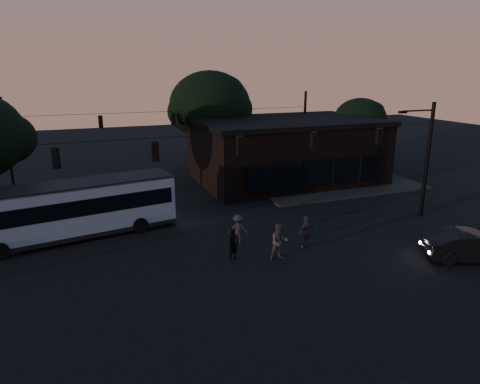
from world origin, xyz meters
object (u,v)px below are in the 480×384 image
object	(u,v)px
pedestrian_d	(238,229)
pedestrian_c	(306,232)
bus	(74,207)
pedestrian_a	(233,244)
building	(286,150)
car	(473,246)
pedestrian_b	(279,242)

from	to	relation	value
pedestrian_d	pedestrian_c	bearing A→B (deg)	162.68
bus	pedestrian_a	world-z (taller)	bus
building	car	world-z (taller)	building
pedestrian_c	pedestrian_d	size ratio (longest dim) A/B	1.07
pedestrian_a	pedestrian_c	world-z (taller)	pedestrian_c
pedestrian_b	pedestrian_d	size ratio (longest dim) A/B	1.14
car	pedestrian_d	bearing A→B (deg)	82.66
building	pedestrian_a	world-z (taller)	building
car	pedestrian_b	bearing A→B (deg)	92.62
pedestrian_b	pedestrian_c	world-z (taller)	pedestrian_b
building	bus	bearing A→B (deg)	-156.58
pedestrian_b	pedestrian_d	bearing A→B (deg)	121.39
pedestrian_a	building	bearing A→B (deg)	31.00
bus	pedestrian_d	size ratio (longest dim) A/B	7.03
car	pedestrian_b	world-z (taller)	pedestrian_b
building	pedestrian_d	xyz separation A→B (m)	(-9.10, -11.91, -1.87)
pedestrian_a	pedestrian_b	bearing A→B (deg)	-43.70
bus	pedestrian_b	xyz separation A→B (m)	(9.65, -7.07, -0.86)
car	building	bearing A→B (deg)	28.59
pedestrian_a	pedestrian_c	xyz separation A→B (m)	(4.26, 0.05, 0.07)
car	pedestrian_b	xyz separation A→B (m)	(-9.13, 3.72, 0.18)
car	pedestrian_a	size ratio (longest dim) A/B	2.85
pedestrian_d	bus	bearing A→B (deg)	-14.31
building	car	distance (m)	18.53
bus	car	bearing A→B (deg)	-39.71
pedestrian_b	bus	bearing A→B (deg)	151.77
pedestrian_a	pedestrian_b	xyz separation A→B (m)	(2.19, -0.83, 0.13)
pedestrian_d	pedestrian_b	bearing A→B (deg)	126.07
car	pedestrian_d	xyz separation A→B (m)	(-10.33, 6.48, 0.06)
bus	pedestrian_b	size ratio (longest dim) A/B	6.15
pedestrian_c	pedestrian_d	distance (m)	3.78
building	pedestrian_a	size ratio (longest dim) A/B	9.33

